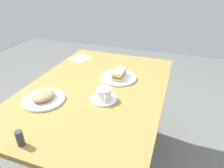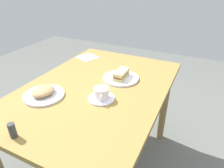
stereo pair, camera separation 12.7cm
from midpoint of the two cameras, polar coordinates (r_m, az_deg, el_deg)
The scene contains 11 objects.
ground_plane at distance 1.82m, azimuth -1.33°, elevation -22.48°, with size 6.00×6.00×0.00m, color #5E615B.
dining_table at distance 1.36m, azimuth -1.65°, elevation -4.75°, with size 1.26×0.87×0.78m.
sandwich_plate at distance 1.40m, azimuth 5.14°, elevation 1.65°, with size 0.25×0.25×0.01m, color white.
sandwich_front at distance 1.38m, azimuth 5.27°, elevation 2.77°, with size 0.15×0.07×0.05m.
coffee_saucer at distance 1.17m, azimuth 0.08°, elevation -4.19°, with size 0.16×0.16×0.01m, color white.
coffee_cup at distance 1.15m, azimuth 0.08°, elevation -2.62°, with size 0.11×0.09×0.06m.
spoon at distance 1.24m, azimuth 0.53°, elevation -1.91°, with size 0.10×0.04×0.01m.
side_plate at distance 1.25m, azimuth -16.12°, elevation -3.16°, with size 0.24×0.24×0.01m, color white.
side_food_pile at distance 1.23m, azimuth -16.30°, elevation -2.02°, with size 0.15×0.12×0.04m, color tan.
napkin at distance 1.77m, azimuth -4.86°, elevation 7.56°, with size 0.15×0.15×0.00m, color white.
salt_shaker at distance 0.98m, azimuth -23.28°, elevation -12.22°, with size 0.03×0.03×0.07m, color #33383D.
Camera 2 is at (0.98, 0.59, 1.42)m, focal length 32.02 mm.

